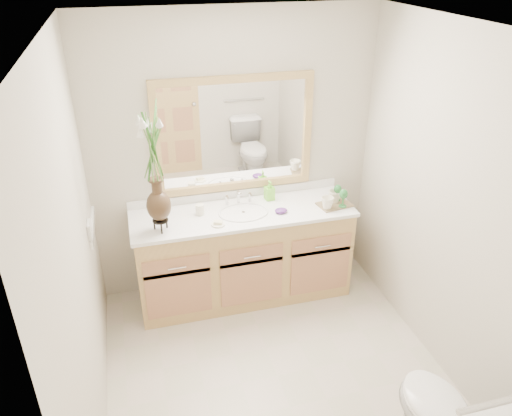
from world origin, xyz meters
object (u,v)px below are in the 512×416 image
object	(u,v)px
tumbler	(200,209)
soap_bottle	(269,191)
tray	(334,205)
flower_vase	(154,156)

from	to	relation	value
tumbler	soap_bottle	xyz separation A→B (m)	(0.62, 0.11, 0.03)
tray	flower_vase	bearing A→B (deg)	171.74
flower_vase	soap_bottle	distance (m)	1.13
tray	tumbler	bearing A→B (deg)	163.26
soap_bottle	flower_vase	bearing A→B (deg)	-169.72
flower_vase	tray	world-z (taller)	flower_vase
soap_bottle	tray	xyz separation A→B (m)	(0.50, -0.25, -0.07)
tray	soap_bottle	bearing A→B (deg)	143.62
tumbler	tray	bearing A→B (deg)	-7.07
flower_vase	tumbler	world-z (taller)	flower_vase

